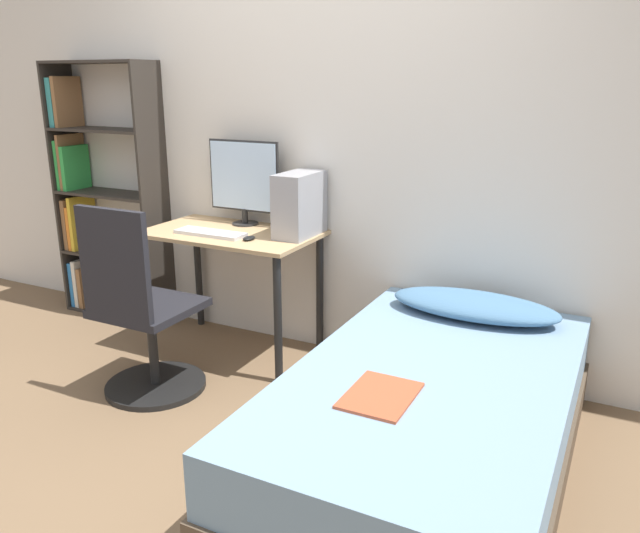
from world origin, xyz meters
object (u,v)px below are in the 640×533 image
(monitor, at_px, (244,179))
(bed, at_px, (429,422))
(bookshelf, at_px, (96,197))
(keyboard, at_px, (210,233))
(pc_tower, at_px, (299,204))
(office_chair, at_px, (142,324))

(monitor, bearing_deg, bed, -30.20)
(bookshelf, bearing_deg, keyboard, -13.51)
(keyboard, height_order, pc_tower, pc_tower)
(monitor, distance_m, keyboard, 0.41)
(monitor, bearing_deg, keyboard, -95.06)
(bookshelf, xyz_separation_m, office_chair, (1.12, -0.83, -0.42))
(office_chair, xyz_separation_m, monitor, (0.07, 0.87, 0.63))
(bookshelf, distance_m, keyboard, 1.20)
(bookshelf, relative_size, pc_tower, 4.80)
(bookshelf, distance_m, office_chair, 1.46)
(pc_tower, bearing_deg, bed, -36.24)
(bed, bearing_deg, bookshelf, 162.99)
(office_chair, relative_size, monitor, 2.02)
(bookshelf, bearing_deg, bed, -17.01)
(bed, bearing_deg, pc_tower, 143.76)
(bookshelf, xyz_separation_m, pc_tower, (1.62, -0.06, 0.11))
(bookshelf, xyz_separation_m, monitor, (1.20, 0.03, 0.21))
(bookshelf, relative_size, bed, 0.90)
(bookshelf, relative_size, keyboard, 4.05)
(office_chair, height_order, pc_tower, pc_tower)
(office_chair, distance_m, pc_tower, 1.06)
(pc_tower, bearing_deg, monitor, 167.57)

